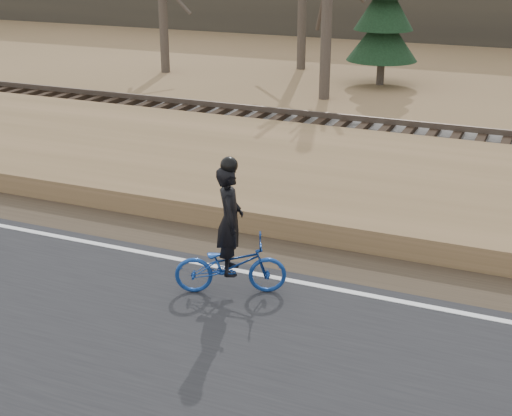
% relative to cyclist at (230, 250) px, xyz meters
% --- Properties ---
extents(ground, '(120.00, 120.00, 0.00)m').
position_rel_cyclist_xyz_m(ground, '(2.70, 0.50, -0.76)').
color(ground, olive).
rests_on(ground, ground).
extents(road, '(120.00, 6.00, 0.06)m').
position_rel_cyclist_xyz_m(road, '(2.70, -2.00, -0.73)').
color(road, black).
rests_on(road, ground).
extents(edge_line, '(120.00, 0.12, 0.01)m').
position_rel_cyclist_xyz_m(edge_line, '(2.70, 0.70, -0.70)').
color(edge_line, silver).
rests_on(edge_line, road).
extents(shoulder, '(120.00, 1.60, 0.04)m').
position_rel_cyclist_xyz_m(shoulder, '(2.70, 1.70, -0.74)').
color(shoulder, '#473A2B').
rests_on(shoulder, ground).
extents(embankment, '(120.00, 5.00, 0.44)m').
position_rel_cyclist_xyz_m(embankment, '(2.70, 4.70, -0.54)').
color(embankment, olive).
rests_on(embankment, ground).
extents(ballast, '(120.00, 3.00, 0.45)m').
position_rel_cyclist_xyz_m(ballast, '(2.70, 8.50, -0.54)').
color(ballast, slate).
rests_on(ballast, ground).
extents(railroad, '(120.00, 2.40, 0.29)m').
position_rel_cyclist_xyz_m(railroad, '(2.70, 8.50, -0.23)').
color(railroad, black).
rests_on(railroad, ballast).
extents(cyclist, '(1.82, 1.24, 2.20)m').
position_rel_cyclist_xyz_m(cyclist, '(0.00, 0.00, 0.00)').
color(cyclist, navy).
rests_on(cyclist, road).
extents(conifer, '(2.60, 2.60, 5.97)m').
position_rel_cyclist_xyz_m(conifer, '(-1.85, 17.22, 2.06)').
color(conifer, '#4B4237').
rests_on(conifer, ground).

